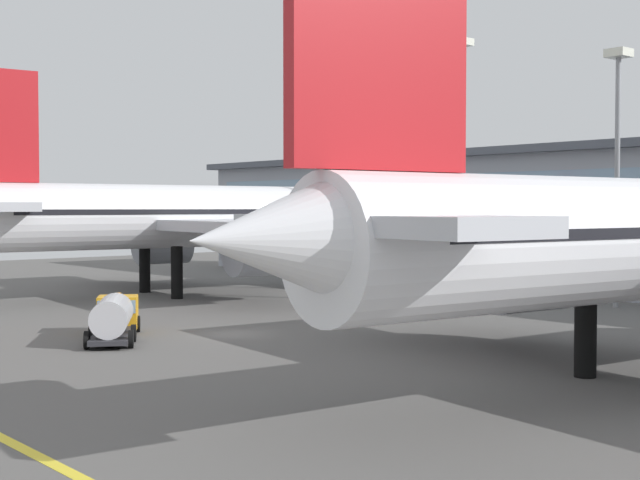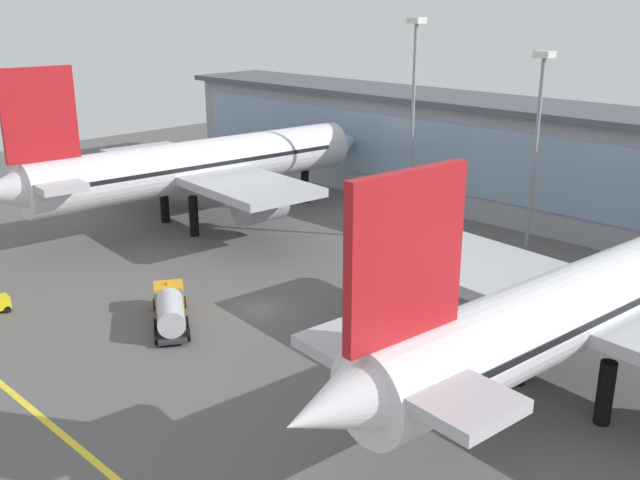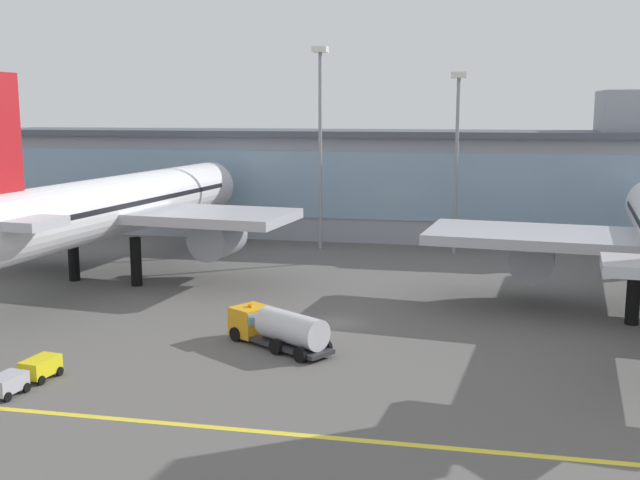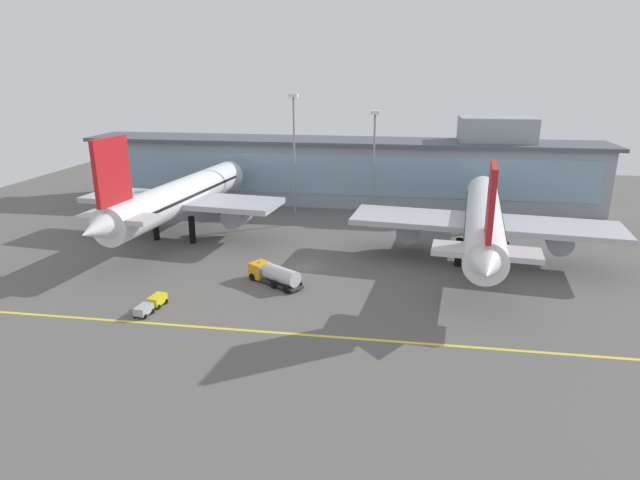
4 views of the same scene
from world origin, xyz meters
name	(u,v)px [view 2 (image 2 of 4)]	position (x,y,z in m)	size (l,w,h in m)	color
ground_plane	(257,310)	(0.00, 0.00, 0.00)	(180.00, 180.00, 0.00)	#5B5956
taxiway_centreline_stripe	(21,400)	(0.00, -22.00, 0.01)	(144.00, 0.50, 0.01)	yellow
terminal_building	(525,157)	(1.54, 44.06, 7.80)	(117.18, 14.00, 19.80)	#9399A3
airliner_near_left	(199,166)	(-25.33, 12.81, 7.47)	(37.55, 53.24, 20.37)	black
airliner_near_right	(593,300)	(27.49, 7.31, 6.90)	(42.48, 53.40, 18.87)	black
fuel_tanker_truck	(170,307)	(-3.18, -7.17, 1.51)	(8.92, 6.94, 2.90)	black
apron_light_mast_west	(538,121)	(8.43, 33.52, 14.41)	(1.80, 1.80, 21.75)	gray
apron_light_mast_centre	(414,92)	(-8.26, 33.14, 16.17)	(1.80, 1.80, 24.92)	gray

